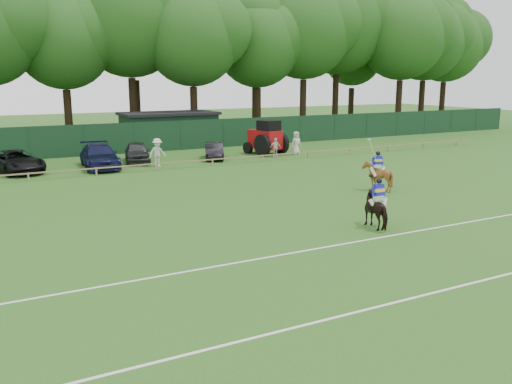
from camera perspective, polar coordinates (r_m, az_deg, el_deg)
ground at (r=20.26m, az=2.74°, el=-5.59°), size 160.00×160.00×0.00m
horse_dark at (r=22.93m, az=12.70°, el=-1.84°), size 0.93×1.82×1.49m
horse_chestnut at (r=30.36m, az=12.63°, el=1.65°), size 1.70×1.80×1.61m
suv_black at (r=38.58m, az=-23.97°, el=2.95°), size 3.76×5.65×1.44m
sedan_navy at (r=38.64m, az=-16.15°, el=3.65°), size 2.67×5.68×1.60m
hatch_grey at (r=40.55m, az=-12.40°, el=4.13°), size 2.70×4.62×1.47m
estate_black at (r=41.21m, az=-4.43°, el=4.34°), size 2.62×4.00×1.24m
spectator_left at (r=38.19m, az=-10.34°, el=4.11°), size 1.37×0.92×1.96m
spectator_mid at (r=42.05m, az=2.04°, el=4.68°), size 0.93×0.57×1.48m
spectator_right at (r=43.54m, az=4.25°, el=5.16°), size 0.97×0.69×1.85m
rider_dark at (r=22.77m, az=12.80°, el=-0.16°), size 0.94×0.40×1.41m
rider_chestnut at (r=30.23m, az=12.70°, el=3.01°), size 0.92×0.74×2.05m
pitch_lines at (r=17.50m, az=8.66°, el=-8.58°), size 60.00×5.10×0.01m
pitch_rail at (r=36.41m, az=-11.86°, el=2.81°), size 62.10×0.10×0.50m
perimeter_fence at (r=44.95m, az=-15.14°, el=5.41°), size 92.08×0.08×2.50m
utility_shed at (r=49.43m, az=-9.14°, el=6.57°), size 8.40×4.40×3.04m
tree_row at (r=53.28m, az=-14.93°, el=5.04°), size 96.00×12.00×21.00m
tractor at (r=43.63m, az=1.11°, el=5.69°), size 2.79×3.62×2.73m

